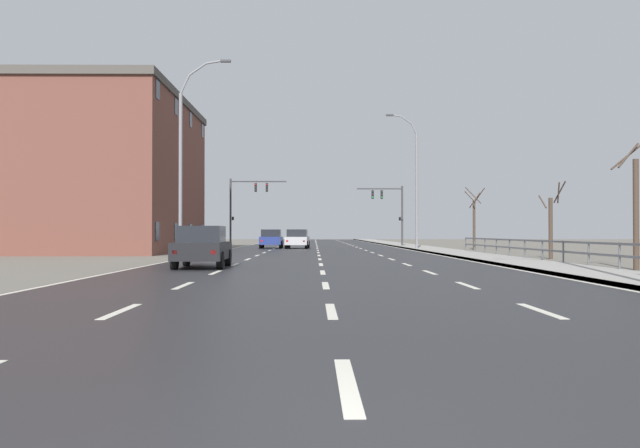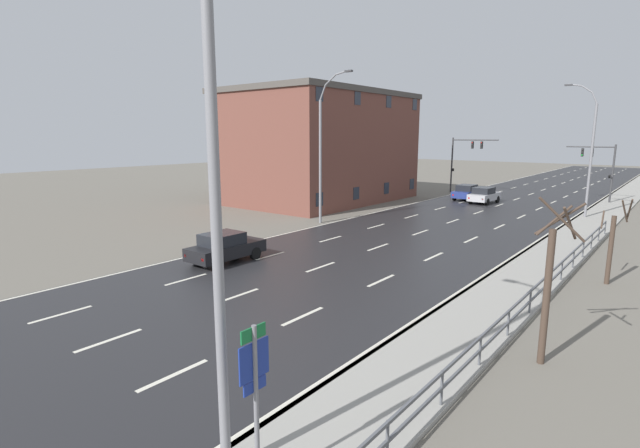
# 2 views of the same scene
# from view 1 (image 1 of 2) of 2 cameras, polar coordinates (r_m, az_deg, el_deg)

# --- Properties ---
(ground_plane) EXTENTS (160.00, 160.00, 0.12)m
(ground_plane) POSITION_cam_1_polar(r_m,az_deg,el_deg) (51.86, -0.21, -2.25)
(ground_plane) COLOR #666056
(road_asphalt_strip) EXTENTS (14.00, 120.00, 0.03)m
(road_asphalt_strip) POSITION_cam_1_polar(r_m,az_deg,el_deg) (63.85, -0.27, -1.90)
(road_asphalt_strip) COLOR #232326
(road_asphalt_strip) RESTS_ON ground
(sidewalk_right) EXTENTS (3.00, 120.00, 0.12)m
(sidewalk_right) POSITION_cam_1_polar(r_m,az_deg,el_deg) (64.44, 7.25, -1.84)
(sidewalk_right) COLOR gray
(sidewalk_right) RESTS_ON ground
(guardrail) EXTENTS (0.07, 37.74, 1.00)m
(guardrail) POSITION_cam_1_polar(r_m,az_deg,el_deg) (27.91, 20.79, -1.96)
(guardrail) COLOR #515459
(guardrail) RESTS_ON ground
(street_lamp_midground) EXTENTS (2.45, 0.24, 10.43)m
(street_lamp_midground) POSITION_cam_1_polar(r_m,az_deg,el_deg) (52.20, 8.01, 3.45)
(street_lamp_midground) COLOR slate
(street_lamp_midground) RESTS_ON ground
(street_lamp_left_bank) EXTENTS (2.84, 0.24, 10.86)m
(street_lamp_left_bank) POSITION_cam_1_polar(r_m,az_deg,el_deg) (37.79, -11.42, 5.29)
(street_lamp_left_bank) COLOR slate
(street_lamp_left_bank) RESTS_ON ground
(traffic_signal_right) EXTENTS (4.30, 0.36, 5.63)m
(traffic_signal_right) POSITION_cam_1_polar(r_m,az_deg,el_deg) (62.71, 6.01, 1.59)
(traffic_signal_right) COLOR #38383A
(traffic_signal_right) RESTS_ON ground
(traffic_signal_left) EXTENTS (5.19, 0.36, 6.24)m
(traffic_signal_left) POSITION_cam_1_polar(r_m,az_deg,el_deg) (61.90, -6.43, 2.03)
(traffic_signal_left) COLOR #38383A
(traffic_signal_left) RESTS_ON ground
(car_far_left) EXTENTS (1.99, 4.18, 1.57)m
(car_far_left) POSITION_cam_1_polar(r_m,az_deg,el_deg) (54.85, -1.93, -1.26)
(car_far_left) COLOR #B7B7BC
(car_far_left) RESTS_ON ground
(car_distant) EXTENTS (1.85, 4.11, 1.57)m
(car_distant) POSITION_cam_1_polar(r_m,az_deg,el_deg) (56.25, -4.14, -1.25)
(car_distant) COLOR navy
(car_distant) RESTS_ON ground
(car_near_left) EXTENTS (1.90, 4.13, 1.57)m
(car_near_left) POSITION_cam_1_polar(r_m,az_deg,el_deg) (25.48, -9.92, -1.89)
(car_near_left) COLOR black
(car_near_left) RESTS_ON ground
(brick_building) EXTENTS (12.72, 18.47, 10.71)m
(brick_building) POSITION_cam_1_polar(r_m,az_deg,el_deg) (49.43, -18.61, 4.00)
(brick_building) COLOR brown
(brick_building) RESTS_ON ground
(bare_tree_near) EXTENTS (1.47, 1.57, 4.91)m
(bare_tree_near) POSITION_cam_1_polar(r_m,az_deg,el_deg) (26.32, 25.20, 1.46)
(bare_tree_near) COLOR #423328
(bare_tree_near) RESTS_ON ground
(bare_tree_mid) EXTENTS (1.13, 1.16, 3.88)m
(bare_tree_mid) POSITION_cam_1_polar(r_m,az_deg,el_deg) (35.35, 18.97, -0.01)
(bare_tree_mid) COLOR #423328
(bare_tree_mid) RESTS_ON ground
(bare_tree_far) EXTENTS (1.59, 1.67, 4.77)m
(bare_tree_far) POSITION_cam_1_polar(r_m,az_deg,el_deg) (52.40, 12.91, 0.29)
(bare_tree_far) COLOR #423328
(bare_tree_far) RESTS_ON ground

